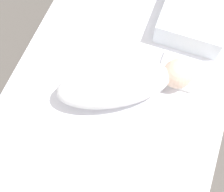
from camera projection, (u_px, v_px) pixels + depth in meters
name	position (u px, v px, depth m)	size (l,w,h in m)	color
ground_plane	(110.00, 121.00, 1.46)	(12.00, 12.00, 0.00)	#514C47
bed_mattress	(110.00, 116.00, 1.40)	(1.37, 0.96, 0.13)	white
burp_cloth	(178.00, 71.00, 1.41)	(0.16, 0.16, 0.02)	white
swaddled_baby	(122.00, 83.00, 1.31)	(0.43, 0.57, 0.15)	white
pillow	(193.00, 21.00, 1.47)	(0.28, 0.30, 0.11)	white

